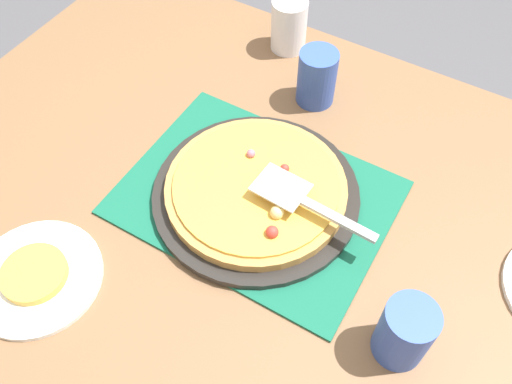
{
  "coord_description": "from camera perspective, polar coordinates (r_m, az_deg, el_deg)",
  "views": [
    {
      "loc": [
        0.3,
        -0.51,
        1.58
      ],
      "look_at": [
        0.0,
        0.0,
        0.77
      ],
      "focal_mm": 38.38,
      "sensor_mm": 36.0,
      "label": 1
    }
  ],
  "objects": [
    {
      "name": "cup_near",
      "position": [
        1.28,
        3.45,
        16.98
      ],
      "size": [
        0.08,
        0.08,
        0.12
      ],
      "primitive_type": "cylinder",
      "color": "white",
      "rests_on": "dining_table"
    },
    {
      "name": "cup_far",
      "position": [
        0.85,
        15.24,
        -13.92
      ],
      "size": [
        0.08,
        0.08,
        0.12
      ],
      "primitive_type": "cylinder",
      "color": "#3351AD",
      "rests_on": "dining_table"
    },
    {
      "name": "served_slice_right",
      "position": [
        0.98,
        -22.13,
        -7.89
      ],
      "size": [
        0.11,
        0.11,
        0.02
      ],
      "primitive_type": "cylinder",
      "color": "gold",
      "rests_on": "plate_far_right"
    },
    {
      "name": "cup_corner",
      "position": [
        1.15,
        6.36,
        11.79
      ],
      "size": [
        0.08,
        0.08,
        0.12
      ],
      "primitive_type": "cylinder",
      "color": "#3351AD",
      "rests_on": "dining_table"
    },
    {
      "name": "pizza_pan",
      "position": [
        1.0,
        0.0,
        -0.24
      ],
      "size": [
        0.38,
        0.38,
        0.01
      ],
      "primitive_type": "cylinder",
      "color": "black",
      "rests_on": "placemat"
    },
    {
      "name": "plate_far_right",
      "position": [
        0.99,
        -21.9,
        -8.25
      ],
      "size": [
        0.22,
        0.22,
        0.01
      ],
      "primitive_type": "cylinder",
      "color": "white",
      "rests_on": "dining_table"
    },
    {
      "name": "pizza_server",
      "position": [
        0.93,
        5.01,
        -0.94
      ],
      "size": [
        0.23,
        0.08,
        0.01
      ],
      "color": "silver",
      "rests_on": "pizza"
    },
    {
      "name": "pizza",
      "position": [
        0.99,
        0.04,
        0.41
      ],
      "size": [
        0.33,
        0.33,
        0.05
      ],
      "color": "#B78442",
      "rests_on": "pizza_pan"
    },
    {
      "name": "ground_plane",
      "position": [
        1.68,
        0.0,
        -15.63
      ],
      "size": [
        8.0,
        8.0,
        0.0
      ],
      "primitive_type": "plane",
      "color": "#4C4C51"
    },
    {
      "name": "placemat",
      "position": [
        1.01,
        0.0,
        -0.57
      ],
      "size": [
        0.48,
        0.36,
        0.01
      ],
      "primitive_type": "cube",
      "color": "#145B42",
      "rests_on": "dining_table"
    },
    {
      "name": "dining_table",
      "position": [
        1.1,
        0.0,
        -3.95
      ],
      "size": [
        1.4,
        1.0,
        0.75
      ],
      "color": "brown",
      "rests_on": "ground_plane"
    }
  ]
}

